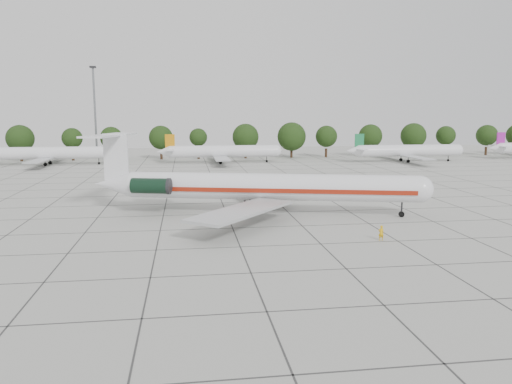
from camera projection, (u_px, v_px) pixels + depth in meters
ground at (233, 228)px, 55.97m from camera, size 260.00×260.00×0.00m
apron_joints at (223, 204)px, 70.63m from camera, size 170.00×170.00×0.02m
main_airliner at (252, 186)px, 63.32m from camera, size 42.66×32.94×10.14m
ground_crew at (381, 233)px, 50.50m from camera, size 0.58×0.38×1.56m
bg_airliner_b at (50, 153)px, 122.03m from camera, size 28.24×27.20×7.40m
bg_airliner_c at (223, 152)px, 127.26m from camera, size 28.24×27.20×7.40m
bg_airliner_d at (408, 151)px, 129.89m from camera, size 28.24×27.20×7.40m
tree_line at (161, 138)px, 136.51m from camera, size 249.86×8.44×10.22m
floodlight_mast at (95, 107)px, 139.51m from camera, size 1.60×1.60×25.45m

